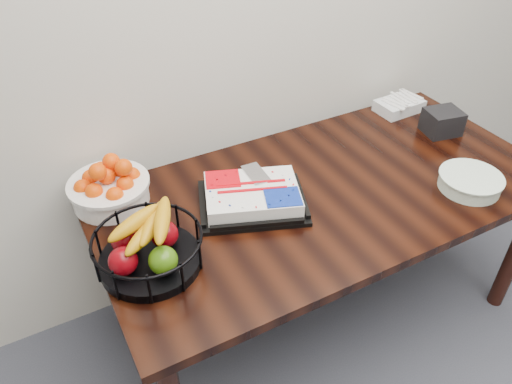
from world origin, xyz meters
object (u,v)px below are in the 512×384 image
table (325,205)px  fruit_basket (148,247)px  napkin_box (442,122)px  plate_stack (470,182)px  tangerine_bowl (108,184)px  cake_tray (252,197)px

table → fruit_basket: (-0.74, -0.07, 0.16)m
fruit_basket → napkin_box: size_ratio=2.31×
fruit_basket → plate_stack: size_ratio=1.44×
tangerine_bowl → napkin_box: (1.46, -0.21, -0.03)m
table → plate_stack: (0.48, -0.26, 0.12)m
tangerine_bowl → plate_stack: tangerine_bowl is taller
cake_tray → napkin_box: napkin_box is taller
table → plate_stack: size_ratio=7.38×
tangerine_bowl → plate_stack: size_ratio=1.23×
table → cake_tray: size_ratio=3.79×
table → cake_tray: bearing=171.0°
fruit_basket → plate_stack: 1.24m
cake_tray → tangerine_bowl: 0.53m
plate_stack → napkin_box: 0.42m
plate_stack → table: bearing=151.6°
tangerine_bowl → napkin_box: 1.47m
cake_tray → tangerine_bowl: (-0.46, 0.27, 0.05)m
plate_stack → napkin_box: (0.21, 0.37, 0.02)m
cake_tray → napkin_box: size_ratio=3.11×
cake_tray → napkin_box: (1.00, 0.05, 0.02)m
cake_tray → fruit_basket: bearing=-165.0°
napkin_box → table: bearing=-171.5°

